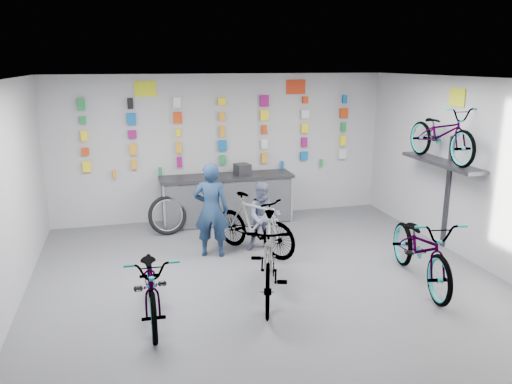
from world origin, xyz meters
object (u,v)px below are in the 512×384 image
object	(u,v)px
counter	(227,200)
clerk	(211,210)
bike_center	(269,258)
customer	(264,217)
bike_service	(255,224)
bike_left	(152,283)
bike_right	(422,248)

from	to	relation	value
counter	clerk	world-z (taller)	clerk
bike_center	customer	size ratio (longest dim) A/B	1.61
counter	bike_service	bearing A→B (deg)	-86.25
bike_left	bike_center	xyz separation A→B (m)	(1.61, 0.16, 0.10)
counter	bike_right	bearing A→B (deg)	-58.60
bike_right	clerk	bearing A→B (deg)	156.48
bike_center	clerk	size ratio (longest dim) A/B	1.21
bike_center	bike_service	xyz separation A→B (m)	(0.25, 1.72, -0.07)
bike_right	customer	bearing A→B (deg)	145.08
counter	bike_service	size ratio (longest dim) A/B	1.56
counter	bike_left	xyz separation A→B (m)	(-1.74, -3.64, -0.00)
counter	bike_left	bearing A→B (deg)	-115.51
bike_left	clerk	xyz separation A→B (m)	(1.12, 1.94, 0.33)
customer	bike_center	bearing A→B (deg)	-93.97
bike_center	counter	bearing A→B (deg)	105.48
clerk	bike_service	bearing A→B (deg)	-167.52
bike_service	customer	world-z (taller)	customer
customer	clerk	bearing A→B (deg)	-169.14
bike_center	clerk	bearing A→B (deg)	122.96
bike_left	clerk	bearing A→B (deg)	60.83
counter	bike_left	distance (m)	4.03
bike_service	counter	bearing A→B (deg)	58.56
bike_left	customer	distance (m)	2.83
bike_right	clerk	world-z (taller)	clerk
bike_right	customer	distance (m)	2.69
bike_left	clerk	distance (m)	2.26
bike_left	clerk	world-z (taller)	clerk
bike_center	bike_right	world-z (taller)	bike_center
bike_service	customer	distance (m)	0.23
clerk	bike_center	bearing A→B (deg)	122.95
counter	customer	bearing A→B (deg)	-79.76
bike_service	clerk	xyz separation A→B (m)	(-0.74, 0.07, 0.29)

